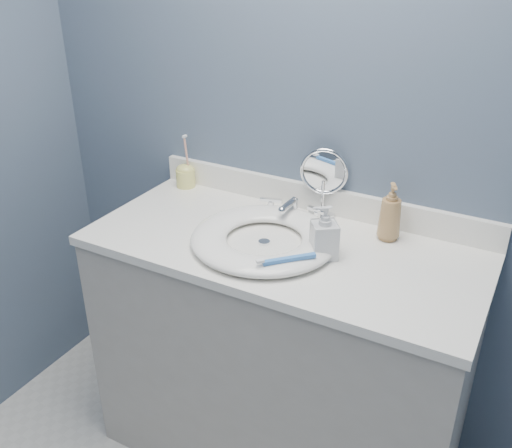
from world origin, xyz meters
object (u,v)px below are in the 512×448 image
Objects in this scene: makeup_mirror at (324,179)px; soap_bottle_amber at (390,212)px; toothbrush_holder at (185,175)px; soap_bottle_clear at (325,232)px.

makeup_mirror is 0.25m from soap_bottle_amber.
soap_bottle_amber is at bearing -2.71° from toothbrush_holder.
soap_bottle_amber reaches higher than soap_bottle_clear.
toothbrush_holder reaches higher than soap_bottle_amber.
makeup_mirror is 1.29× the size of soap_bottle_amber.
soap_bottle_clear is at bearing -19.81° from toothbrush_holder.
soap_bottle_amber is (0.25, -0.06, -0.04)m from makeup_mirror.
makeup_mirror is at bearing 167.16° from soap_bottle_clear.
soap_bottle_amber is 1.13× the size of soap_bottle_clear.
soap_bottle_clear is 0.80× the size of toothbrush_holder.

